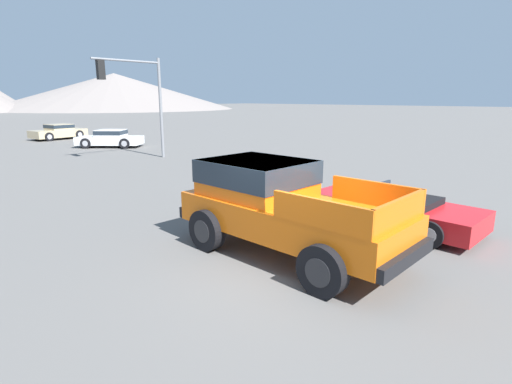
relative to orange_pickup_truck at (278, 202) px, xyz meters
name	(u,v)px	position (x,y,z in m)	size (l,w,h in m)	color
ground_plane	(291,265)	(-0.41, -0.71, -1.10)	(320.00, 320.00, 0.00)	#5B5956
orange_pickup_truck	(278,202)	(0.00, 0.00, 0.00)	(2.36, 5.10, 1.92)	orange
red_convertible_car	(392,210)	(3.32, -1.03, -0.68)	(1.95, 4.34, 1.05)	red
parked_car_white	(110,138)	(6.46, 20.25, -0.51)	(4.03, 4.24, 1.16)	white
parked_car_tan	(59,132)	(6.14, 28.19, -0.49)	(4.22, 2.37, 1.18)	tan
traffic_light_main	(135,88)	(4.78, 13.74, 2.61)	(3.74, 0.38, 5.28)	slate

